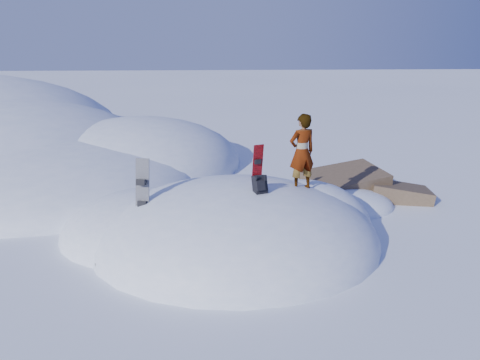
{
  "coord_description": "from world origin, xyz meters",
  "views": [
    {
      "loc": [
        -0.47,
        -10.5,
        4.85
      ],
      "look_at": [
        0.11,
        0.3,
        1.51
      ],
      "focal_mm": 35.0,
      "sensor_mm": 36.0,
      "label": 1
    }
  ],
  "objects_px": {
    "snowboard_red": "(257,171)",
    "person": "(302,152)",
    "snowboard_dark": "(142,195)",
    "backpack": "(260,185)"
  },
  "relations": [
    {
      "from": "backpack",
      "to": "person",
      "type": "distance_m",
      "value": 1.45
    },
    {
      "from": "person",
      "to": "snowboard_dark",
      "type": "bearing_deg",
      "value": -11.86
    },
    {
      "from": "snowboard_red",
      "to": "person",
      "type": "relative_size",
      "value": 0.77
    },
    {
      "from": "snowboard_red",
      "to": "person",
      "type": "bearing_deg",
      "value": -45.65
    },
    {
      "from": "snowboard_dark",
      "to": "backpack",
      "type": "distance_m",
      "value": 2.7
    },
    {
      "from": "snowboard_red",
      "to": "snowboard_dark",
      "type": "height_order",
      "value": "snowboard_red"
    },
    {
      "from": "snowboard_red",
      "to": "backpack",
      "type": "relative_size",
      "value": 2.93
    },
    {
      "from": "snowboard_red",
      "to": "backpack",
      "type": "bearing_deg",
      "value": -115.22
    },
    {
      "from": "person",
      "to": "snowboard_red",
      "type": "bearing_deg",
      "value": -43.38
    },
    {
      "from": "snowboard_dark",
      "to": "backpack",
      "type": "relative_size",
      "value": 3.5
    }
  ]
}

